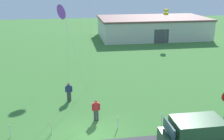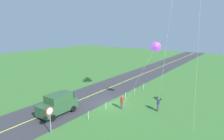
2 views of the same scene
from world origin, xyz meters
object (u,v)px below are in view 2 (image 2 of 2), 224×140
Objects in this scene: car_suv_foreground at (58,104)px; person_adult_companion at (122,102)px; kite_blue_mid at (156,47)px; stop_sign at (50,115)px; person_adult_near at (158,104)px.

person_adult_companion is (-5.23, 4.96, -0.29)m from car_suv_foreground.
person_adult_companion is at bearing -56.52° from kite_blue_mid.
person_adult_companion is 7.37m from kite_blue_mid.
car_suv_foreground is 4.30m from stop_sign.
kite_blue_mid is at bearing 153.50° from stop_sign.
car_suv_foreground reaches higher than person_adult_near.
kite_blue_mid reaches higher than person_adult_companion.
car_suv_foreground is 0.56× the size of kite_blue_mid.
car_suv_foreground is 2.75× the size of person_adult_companion.
person_adult_companion is at bearing 136.52° from car_suv_foreground.
stop_sign is (3.18, 2.82, 0.65)m from car_suv_foreground.
person_adult_near is 6.43m from kite_blue_mid.
stop_sign is at bearing 41.52° from car_suv_foreground.
person_adult_near is (-10.24, 5.86, -0.94)m from stop_sign.
person_adult_near is (-7.06, 8.68, -0.29)m from car_suv_foreground.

